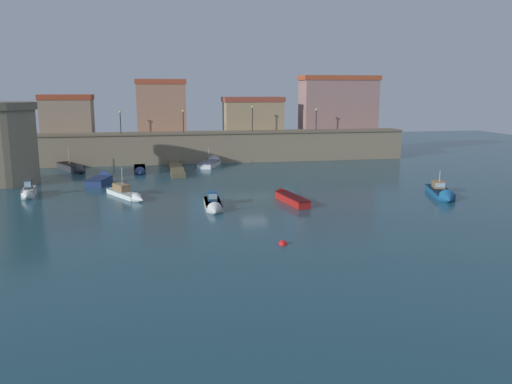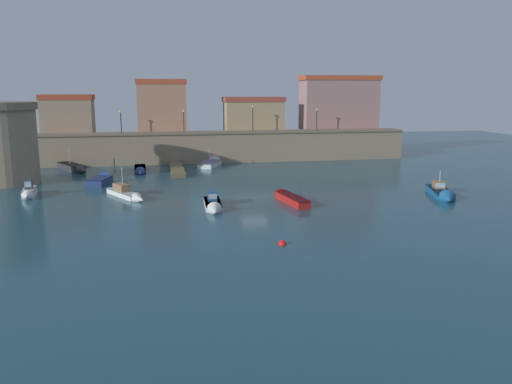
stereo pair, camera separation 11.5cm
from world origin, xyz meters
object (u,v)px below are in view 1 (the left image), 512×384
object	(u,v)px
fortress_tower	(4,143)
moored_boat_8	(140,170)
quay_lamp_0	(120,118)
moored_boat_6	(213,205)
moored_boat_5	(442,193)
moored_boat_0	(28,192)
quay_lamp_2	(252,114)
moored_boat_1	(212,163)
quay_lamp_3	(316,116)
moored_boat_3	(73,168)
mooring_buoy_0	(283,244)
quay_lamp_1	(183,117)
moored_boat_7	(102,180)
moored_boat_4	(288,197)
moored_boat_2	(127,194)

from	to	relation	value
fortress_tower	moored_boat_8	size ratio (longest dim) A/B	1.29
quay_lamp_0	moored_boat_6	bearing A→B (deg)	-73.06
moored_boat_5	moored_boat_8	world-z (taller)	moored_boat_5
moored_boat_0	moored_boat_8	bearing A→B (deg)	137.19
quay_lamp_2	moored_boat_6	distance (m)	32.08
moored_boat_1	quay_lamp_3	bearing A→B (deg)	-54.01
moored_boat_1	moored_boat_3	xyz separation A→B (m)	(-17.71, -1.86, 0.08)
mooring_buoy_0	quay_lamp_0	bearing A→B (deg)	106.72
moored_boat_8	moored_boat_0	bearing A→B (deg)	-38.25
quay_lamp_3	moored_boat_1	xyz separation A→B (m)	(-15.78, -3.64, -6.03)
quay_lamp_3	moored_boat_8	size ratio (longest dim) A/B	0.46
fortress_tower	quay_lamp_1	distance (m)	24.12
quay_lamp_2	quay_lamp_3	distance (m)	9.50
moored_boat_5	moored_boat_7	distance (m)	35.55
moored_boat_0	moored_boat_1	xyz separation A→B (m)	(19.65, 17.90, -0.12)
quay_lamp_2	moored_boat_0	size ratio (longest dim) A/B	0.81
moored_boat_7	quay_lamp_3	bearing A→B (deg)	-46.28
moored_boat_1	mooring_buoy_0	world-z (taller)	moored_boat_1
quay_lamp_2	moored_boat_6	xyz separation A→B (m)	(-9.11, -30.10, -6.33)
moored_boat_0	moored_boat_3	bearing A→B (deg)	166.91
quay_lamp_0	moored_boat_4	size ratio (longest dim) A/B	0.44
moored_boat_2	quay_lamp_3	bearing A→B (deg)	103.73
quay_lamp_0	quay_lamp_3	bearing A→B (deg)	0.00
moored_boat_2	moored_boat_4	size ratio (longest dim) A/B	0.92
moored_boat_5	moored_boat_7	world-z (taller)	moored_boat_5
quay_lamp_3	moored_boat_6	xyz separation A→B (m)	(-18.61, -30.10, -6.06)
quay_lamp_0	moored_boat_0	bearing A→B (deg)	-109.57
quay_lamp_1	moored_boat_3	world-z (taller)	quay_lamp_1
quay_lamp_3	moored_boat_6	world-z (taller)	quay_lamp_3
moored_boat_8	mooring_buoy_0	bearing A→B (deg)	14.84
moored_boat_1	moored_boat_4	world-z (taller)	moored_boat_1
moored_boat_4	quay_lamp_2	bearing A→B (deg)	-12.55
moored_boat_2	mooring_buoy_0	xyz separation A→B (m)	(10.86, -17.86, -0.38)
quay_lamp_1	moored_boat_6	size ratio (longest dim) A/B	0.53
moored_boat_3	mooring_buoy_0	xyz separation A→B (m)	(18.20, -36.06, -0.44)
quay_lamp_3	moored_boat_7	bearing A→B (deg)	-152.40
quay_lamp_3	moored_boat_5	size ratio (longest dim) A/B	0.44
mooring_buoy_0	moored_boat_3	bearing A→B (deg)	116.78
fortress_tower	moored_boat_3	size ratio (longest dim) A/B	1.23
quay_lamp_1	moored_boat_4	xyz separation A→B (m)	(7.82, -28.22, -5.98)
quay_lamp_2	quay_lamp_3	size ratio (longest dim) A/B	1.15
moored_boat_3	moored_boat_7	xyz separation A→B (m)	(4.28, -9.77, -0.04)
moored_boat_5	moored_boat_6	world-z (taller)	moored_boat_5
moored_boat_1	moored_boat_5	xyz separation A→B (m)	(19.29, -25.55, 0.01)
quay_lamp_2	moored_boat_5	bearing A→B (deg)	-66.00
quay_lamp_2	moored_boat_6	bearing A→B (deg)	-106.84
fortress_tower	moored_boat_2	xyz separation A→B (m)	(13.20, -10.46, -4.09)
quay_lamp_0	quay_lamp_1	xyz separation A→B (m)	(8.50, 0.00, 0.02)
quay_lamp_2	mooring_buoy_0	bearing A→B (deg)	-97.95
moored_boat_0	moored_boat_5	xyz separation A→B (m)	(38.93, -7.66, -0.11)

